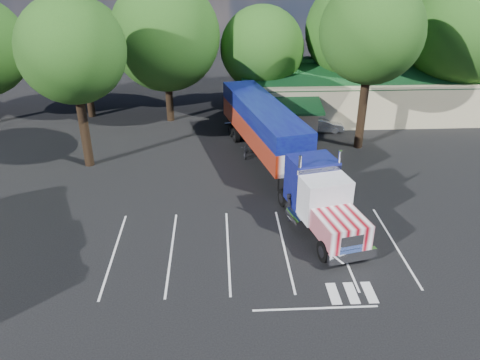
{
  "coord_description": "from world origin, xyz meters",
  "views": [
    {
      "loc": [
        -0.46,
        -27.84,
        15.4
      ],
      "look_at": [
        0.92,
        -1.24,
        2.0
      ],
      "focal_mm": 35.0,
      "sensor_mm": 36.0,
      "label": 1
    }
  ],
  "objects_px": {
    "woman": "(289,206)",
    "silver_sedan": "(322,125)",
    "semi_truck": "(275,139)",
    "bicycle": "(246,150)"
  },
  "relations": [
    {
      "from": "semi_truck",
      "to": "silver_sedan",
      "type": "xyz_separation_m",
      "value": [
        5.38,
        8.31,
        -2.02
      ]
    },
    {
      "from": "semi_truck",
      "to": "silver_sedan",
      "type": "bearing_deg",
      "value": 44.17
    },
    {
      "from": "woman",
      "to": "semi_truck",
      "type": "bearing_deg",
      "value": -7.82
    },
    {
      "from": "silver_sedan",
      "to": "woman",
      "type": "bearing_deg",
      "value": 162.17
    },
    {
      "from": "woman",
      "to": "bicycle",
      "type": "relative_size",
      "value": 0.96
    },
    {
      "from": "woman",
      "to": "bicycle",
      "type": "height_order",
      "value": "woman"
    },
    {
      "from": "woman",
      "to": "silver_sedan",
      "type": "bearing_deg",
      "value": -27.87
    },
    {
      "from": "silver_sedan",
      "to": "semi_truck",
      "type": "bearing_deg",
      "value": 148.42
    },
    {
      "from": "semi_truck",
      "to": "woman",
      "type": "bearing_deg",
      "value": -102.03
    },
    {
      "from": "woman",
      "to": "silver_sedan",
      "type": "xyz_separation_m",
      "value": [
        5.27,
        15.17,
        -0.27
      ]
    }
  ]
}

